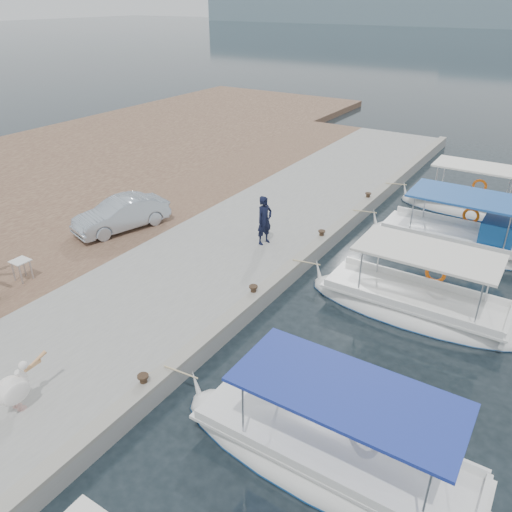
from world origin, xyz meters
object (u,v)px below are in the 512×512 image
Objects in this scene: fishing_caique_b at (331,462)px; pelican at (14,389)px; fishing_caique_d at (456,243)px; fisherman at (265,220)px; parked_car at (121,214)px; fishing_caique_e at (465,208)px; fishing_caique_c at (413,308)px.

fishing_caique_b is 7.31m from pelican.
fisherman is (-6.20, -4.66, 1.26)m from fishing_caique_d.
parked_car is at bearing 154.54° from fishing_caique_b.
pelican is 10.09m from parked_car.
pelican is at bearing -107.01° from fishing_caique_e.
fisherman is 0.49× the size of parked_car.
fisherman is at bearing 171.90° from fishing_caique_c.
fishing_caique_b is at bearing 22.76° from pelican.
pelican is (-6.46, -15.18, 0.88)m from fishing_caique_d.
fishing_caique_b and fishing_caique_e have the same top height.
fishing_caique_e is at bearing -17.66° from fisherman.
fishing_caique_c reaches higher than pelican.
fisherman reaches higher than pelican.
fisherman is (-6.14, 0.87, 1.33)m from fishing_caique_c.
parked_car is at bearing -136.15° from fishing_caique_e.
fishing_caique_e is 4.32× the size of pelican.
fishing_caique_d is (0.06, 5.53, 0.07)m from fishing_caique_c.
fishing_caique_d is 1.14× the size of fishing_caique_e.
fishing_caique_e is at bearing 97.10° from fishing_caique_d.
fishing_caique_b reaches higher than pelican.
fishing_caique_c is 1.15× the size of fishing_caique_e.
fishing_caique_b is at bearing -125.34° from fisherman.
fishing_caique_b reaches higher than parked_car.
pelican is (-5.94, -19.41, 0.94)m from fishing_caique_e.
fishing_caique_c is at bearing 92.39° from fishing_caique_b.
fisherman is (-6.42, 7.71, 1.33)m from fishing_caique_b.
fishing_caique_b and fishing_caique_d have the same top height.
fisherman is at bearing 129.78° from fishing_caique_b.
fisherman is (-5.67, -8.89, 1.33)m from fishing_caique_e.
pelican is 0.74× the size of fisherman.
fishing_caique_b is 12.38m from fishing_caique_d.
fishing_caique_c is 5.53m from fishing_caique_d.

